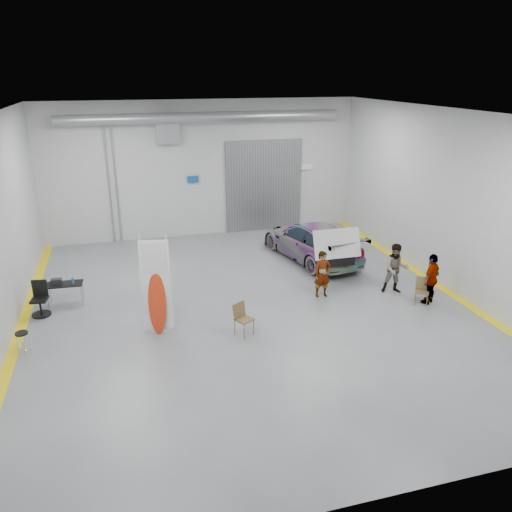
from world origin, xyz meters
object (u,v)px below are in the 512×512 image
object	(u,v)px
person_c	(431,279)
work_table	(62,284)
office_chair	(40,301)
person_b	(396,269)
shop_stool	(23,344)
person_a	(322,274)
folding_chair_far	(421,296)
sedan_car	(311,241)
surfboard_display	(158,294)
folding_chair_near	(244,325)

from	to	relation	value
person_c	work_table	world-z (taller)	person_c
work_table	office_chair	xyz separation A→B (m)	(-0.63, -0.61, -0.23)
person_b	work_table	size ratio (longest dim) A/B	1.51
shop_stool	work_table	bearing A→B (deg)	75.37
person_a	folding_chair_far	xyz separation A→B (m)	(2.87, -1.43, -0.52)
folding_chair_far	office_chair	distance (m)	12.05
person_a	office_chair	distance (m)	8.99
sedan_car	person_c	world-z (taller)	person_c
person_a	surfboard_display	world-z (taller)	surfboard_display
person_a	folding_chair_far	distance (m)	3.25
person_a	shop_stool	size ratio (longest dim) A/B	2.38
person_b	person_c	size ratio (longest dim) A/B	1.02
person_a	person_c	size ratio (longest dim) A/B	0.94
work_table	office_chair	size ratio (longest dim) A/B	1.07
person_b	person_c	xyz separation A→B (m)	(0.67, -1.04, -0.02)
shop_stool	office_chair	bearing A→B (deg)	86.41
person_b	shop_stool	world-z (taller)	person_b
person_c	folding_chair_far	bearing A→B (deg)	-28.85
person_a	person_c	xyz separation A→B (m)	(3.18, -1.41, 0.05)
surfboard_display	shop_stool	xyz separation A→B (m)	(-3.62, -0.25, -0.88)
shop_stool	office_chair	distance (m)	2.40
person_b	shop_stool	size ratio (longest dim) A/B	2.60
folding_chair_near	office_chair	world-z (taller)	office_chair
surfboard_display	folding_chair_near	xyz separation A→B (m)	(2.30, -0.74, -0.92)
person_a	person_c	distance (m)	3.47
person_b	office_chair	bearing A→B (deg)	-168.89
office_chair	folding_chair_near	bearing A→B (deg)	-18.22
work_table	person_a	bearing A→B (deg)	-11.43
person_a	person_b	size ratio (longest dim) A/B	0.92
sedan_car	work_table	world-z (taller)	sedan_car
person_c	shop_stool	size ratio (longest dim) A/B	2.54
folding_chair_far	shop_stool	size ratio (longest dim) A/B	1.31
surfboard_display	office_chair	world-z (taller)	surfboard_display
folding_chair_near	folding_chair_far	xyz separation A→B (m)	(6.02, 0.39, -0.02)
person_b	folding_chair_near	distance (m)	5.86
work_table	office_chair	distance (m)	0.91
person_a	work_table	xyz separation A→B (m)	(-8.29, 1.68, -0.09)
shop_stool	office_chair	size ratio (longest dim) A/B	0.62
sedan_car	surfboard_display	size ratio (longest dim) A/B	1.71
person_b	shop_stool	distance (m)	11.62
shop_stool	folding_chair_far	bearing A→B (deg)	-0.50
person_a	shop_stool	xyz separation A→B (m)	(-9.07, -1.33, -0.46)
person_c	work_table	size ratio (longest dim) A/B	1.47
surfboard_display	folding_chair_near	size ratio (longest dim) A/B	3.19
sedan_car	shop_stool	size ratio (longest dim) A/B	7.66
surfboard_display	work_table	distance (m)	3.99
surfboard_display	office_chair	distance (m)	4.15
person_a	folding_chair_far	world-z (taller)	person_a
surfboard_display	work_table	world-z (taller)	surfboard_display
surfboard_display	folding_chair_far	bearing A→B (deg)	8.14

